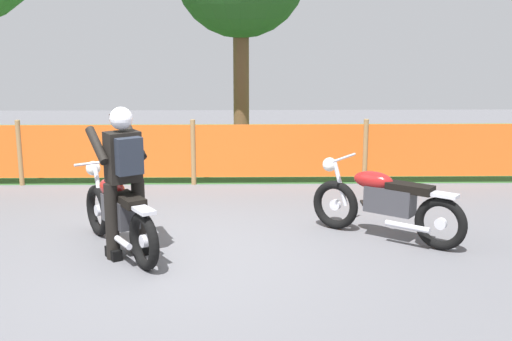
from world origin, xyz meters
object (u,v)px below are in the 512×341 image
object	(u,v)px
motorcycle_trailing	(118,212)
traffic_cone	(374,187)
rider_trailing	(124,174)
motorcycle_lead	(385,202)

from	to	relation	value
motorcycle_trailing	traffic_cone	distance (m)	3.79
rider_trailing	motorcycle_trailing	bearing A→B (deg)	0.51
rider_trailing	traffic_cone	world-z (taller)	rider_trailing
motorcycle_lead	traffic_cone	bearing A→B (deg)	-59.53
traffic_cone	motorcycle_lead	bearing A→B (deg)	-95.89
traffic_cone	motorcycle_trailing	bearing A→B (deg)	-150.37
rider_trailing	motorcycle_lead	bearing A→B (deg)	-111.51
rider_trailing	traffic_cone	distance (m)	3.84
motorcycle_lead	rider_trailing	xyz separation A→B (m)	(-3.02, -0.56, 0.49)
motorcycle_lead	rider_trailing	world-z (taller)	rider_trailing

